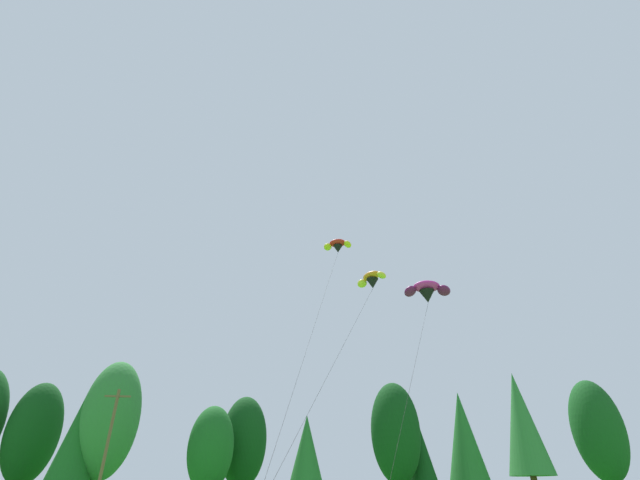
% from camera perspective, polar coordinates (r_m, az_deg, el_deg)
% --- Properties ---
extents(treeline_tree_b, '(5.29, 5.29, 12.93)m').
position_cam_1_polar(treeline_tree_b, '(59.65, -32.89, -20.01)').
color(treeline_tree_b, '#472D19').
rests_on(treeline_tree_b, ground_plane).
extents(treeline_tree_c, '(4.15, 4.15, 11.58)m').
position_cam_1_polar(treeline_tree_c, '(53.11, -28.55, -21.04)').
color(treeline_tree_c, '#472D19').
rests_on(treeline_tree_c, ground_plane).
extents(treeline_tree_d, '(5.74, 5.74, 14.61)m').
position_cam_1_polar(treeline_tree_d, '(53.44, -25.33, -20.00)').
color(treeline_tree_d, '#472D19').
rests_on(treeline_tree_d, ground_plane).
extents(treeline_tree_e, '(4.54, 4.54, 10.15)m').
position_cam_1_polar(treeline_tree_e, '(50.28, -13.85, -24.49)').
color(treeline_tree_e, '#472D19').
rests_on(treeline_tree_e, ground_plane).
extents(treeline_tree_f, '(5.01, 5.01, 11.89)m').
position_cam_1_polar(treeline_tree_f, '(54.39, -9.77, -24.10)').
color(treeline_tree_f, '#472D19').
rests_on(treeline_tree_f, ground_plane).
extents(treeline_tree_g, '(3.71, 3.71, 9.59)m').
position_cam_1_polar(treeline_tree_g, '(51.44, -1.74, -25.49)').
color(treeline_tree_g, '#472D19').
rests_on(treeline_tree_g, ground_plane).
extents(treeline_tree_h, '(5.42, 5.42, 13.42)m').
position_cam_1_polar(treeline_tree_h, '(54.34, 9.67, -23.11)').
color(treeline_tree_h, '#472D19').
rests_on(treeline_tree_h, ground_plane).
extents(treeline_tree_i, '(3.79, 3.79, 9.96)m').
position_cam_1_polar(treeline_tree_i, '(56.91, 12.66, -25.05)').
color(treeline_tree_i, '#472D19').
rests_on(treeline_tree_i, ground_plane).
extents(treeline_tree_j, '(4.47, 4.47, 13.06)m').
position_cam_1_polar(treeline_tree_j, '(59.77, 17.93, -22.72)').
color(treeline_tree_j, '#472D19').
rests_on(treeline_tree_j, ground_plane).
extents(treeline_tree_k, '(4.85, 4.85, 14.77)m').
position_cam_1_polar(treeline_tree_k, '(59.34, 24.48, -20.50)').
color(treeline_tree_k, '#472D19').
rests_on(treeline_tree_k, ground_plane).
extents(treeline_tree_l, '(5.69, 5.69, 14.41)m').
position_cam_1_polar(treeline_tree_l, '(65.78, 32.08, -19.93)').
color(treeline_tree_l, '#472D19').
rests_on(treeline_tree_l, ground_plane).
extents(utility_pole, '(2.20, 0.26, 10.18)m').
position_cam_1_polar(utility_pole, '(44.30, -25.73, -23.05)').
color(utility_pole, brown).
rests_on(utility_pole, ground_plane).
extents(parafoil_kite_high_orange, '(9.06, 13.39, 16.13)m').
position_cam_1_polar(parafoil_kite_high_orange, '(34.88, 6.67, -5.10)').
color(parafoil_kite_high_orange, orange).
extents(parafoil_kite_mid_magenta, '(9.24, 13.90, 14.45)m').
position_cam_1_polar(parafoil_kite_mid_magenta, '(34.10, 13.56, -6.41)').
color(parafoil_kite_mid_magenta, '#D12893').
extents(parafoil_kite_far_red_yellow, '(8.14, 21.11, 23.52)m').
position_cam_1_polar(parafoil_kite_far_red_yellow, '(45.10, 2.28, -0.74)').
color(parafoil_kite_far_red_yellow, red).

